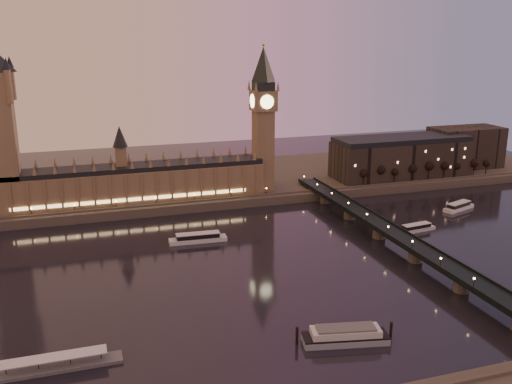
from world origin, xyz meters
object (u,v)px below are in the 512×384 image
(cruise_boat_a, at_px, (198,238))
(moored_barge, at_px, (345,335))
(cruise_boat_b, at_px, (416,228))
(pontoon_pier, at_px, (57,366))

(cruise_boat_a, xyz_separation_m, moored_barge, (30.82, -127.24, 0.66))
(cruise_boat_a, relative_size, cruise_boat_b, 1.33)
(cruise_boat_a, distance_m, moored_barge, 130.92)
(cruise_boat_a, bearing_deg, pontoon_pier, -120.97)
(pontoon_pier, bearing_deg, cruise_boat_b, 23.18)
(moored_barge, bearing_deg, cruise_boat_b, 57.83)
(cruise_boat_b, distance_m, moored_barge, 144.64)
(cruise_boat_a, height_order, moored_barge, moored_barge)
(moored_barge, height_order, pontoon_pier, pontoon_pier)
(moored_barge, bearing_deg, cruise_boat_a, 115.31)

